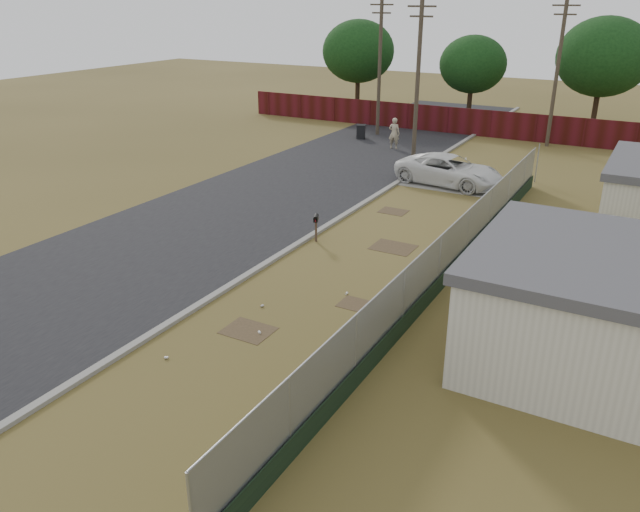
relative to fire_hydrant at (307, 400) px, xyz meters
The scene contains 12 objects.
ground 7.95m from the fire_hydrant, 109.33° to the left, with size 120.00×120.00×0.00m, color brown.
street 18.16m from the fire_hydrant, 121.13° to the left, with size 15.10×60.00×0.12m.
chainlink_fence 8.54m from the fire_hydrant, 86.69° to the left, with size 0.10×27.06×2.02m.
privacy_fence 33.62m from the fire_hydrant, 104.87° to the left, with size 30.00×0.12×1.80m, color #490F15.
utility_poles 29.17m from the fire_hydrant, 102.60° to the left, with size 12.60×8.24×9.00m.
horizon_trees 31.39m from the fire_hydrant, 93.30° to the left, with size 33.32×31.94×7.78m.
fire_hydrant is the anchor object (origin of this frame).
mailbox 10.95m from the fire_hydrant, 118.56° to the left, with size 0.32×0.47×1.10m.
pickup_truck 20.13m from the fire_hydrant, 99.40° to the left, with size 2.48×5.39×1.50m, color silver.
pedestrian 27.53m from the fire_hydrant, 108.94° to the left, with size 0.71×0.46×1.94m, color tan.
trash_bin 30.23m from the fire_hydrant, 113.47° to the left, with size 0.80×0.79×0.94m.
scattered_litter 4.62m from the fire_hydrant, 136.85° to the left, with size 2.51×5.90×0.07m.
Camera 1 is at (8.67, -17.68, 8.87)m, focal length 35.00 mm.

